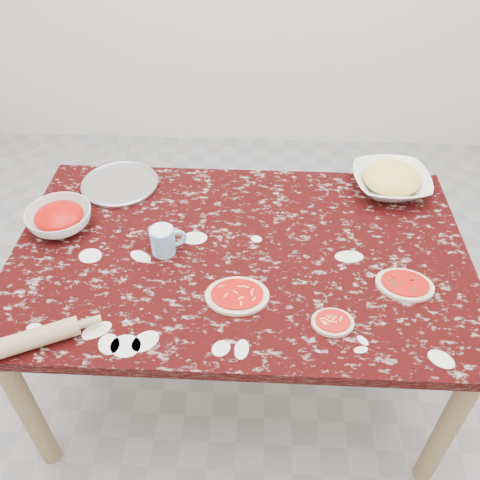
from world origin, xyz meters
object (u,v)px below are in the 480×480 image
cheese_bowl (391,182)px  rolling_pin (28,340)px  worktable (240,267)px  sauce_bowl (60,219)px  pizza_tray (120,185)px  flour_mug (164,240)px

cheese_bowl → rolling_pin: cheese_bowl is taller
cheese_bowl → rolling_pin: 1.44m
worktable → cheese_bowl: bearing=33.5°
sauce_bowl → rolling_pin: 0.54m
pizza_tray → rolling_pin: size_ratio=1.04×
rolling_pin → sauce_bowl: bearing=97.7°
cheese_bowl → rolling_pin: size_ratio=1.03×
flour_mug → cheese_bowl: bearing=25.4°
rolling_pin → worktable: bearing=36.5°
pizza_tray → sauce_bowl: size_ratio=1.29×
sauce_bowl → cheese_bowl: same height
worktable → pizza_tray: (-0.51, 0.36, 0.09)m
sauce_bowl → worktable: bearing=-8.3°
worktable → cheese_bowl: 0.71m
pizza_tray → flour_mug: flour_mug is taller
worktable → rolling_pin: bearing=-143.5°
sauce_bowl → flour_mug: (0.40, -0.11, 0.01)m
sauce_bowl → cheese_bowl: (1.25, 0.29, 0.00)m
cheese_bowl → flour_mug: flour_mug is taller
worktable → cheese_bowl: cheese_bowl is taller
flour_mug → rolling_pin: bearing=-127.9°
sauce_bowl → flour_mug: bearing=-15.5°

